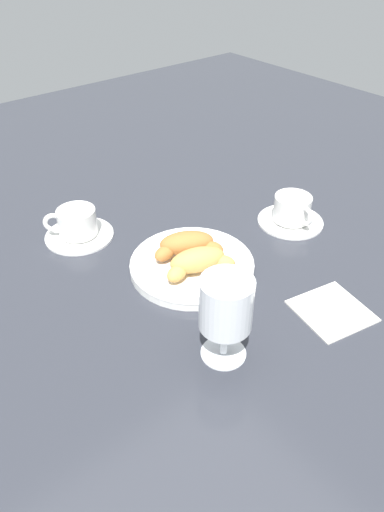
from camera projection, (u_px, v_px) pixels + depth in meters
ground_plane at (202, 267)px, 0.88m from camera, size 2.20×2.20×0.00m
pastry_plate at (192, 265)px, 0.87m from camera, size 0.23×0.23×0.02m
croissant_large at (187, 245)px, 0.87m from camera, size 0.12×0.10×0.04m
croissant_small at (198, 262)px, 0.83m from camera, size 0.13×0.09×0.04m
coffee_cup_near at (291, 211)px, 0.99m from camera, size 0.14×0.14×0.06m
coffee_cup_far at (77, 225)px, 0.95m from camera, size 0.14×0.14×0.06m
juice_glass_left at (226, 307)px, 0.66m from camera, size 0.08×0.08×0.14m
folded_napkin at (332, 310)px, 0.79m from camera, size 0.13×0.13×0.01m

